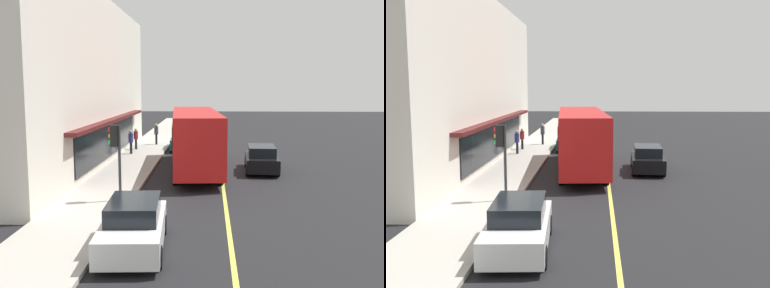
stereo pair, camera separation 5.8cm
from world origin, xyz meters
The scene contains 12 objects.
ground centered at (0.00, 0.00, 0.00)m, with size 120.00×120.00×0.00m, color black.
sidewalk centered at (0.00, 5.54, 0.07)m, with size 80.00×3.12×0.15m, color #B2ADA3.
lane_centre_stripe centered at (0.00, 0.00, 0.00)m, with size 36.00×0.16×0.01m, color #D8D14C.
storefront_building centered at (2.73, 13.08, 5.21)m, with size 26.17×12.57×10.43m.
bus centered at (-0.03, 1.52, 1.99)m, with size 11.28×3.30×3.50m.
traffic_light centered at (-7.39, 4.60, 2.53)m, with size 0.30×0.52×3.20m.
car_white centered at (-12.55, 2.98, 0.74)m, with size 4.40×2.06×1.52m.
car_teal centered at (8.55, 2.76, 0.74)m, with size 4.35×1.96×1.52m.
car_black centered at (-0.01, -2.33, 0.74)m, with size 4.40×2.06×1.52m.
pedestrian_mid_block centered at (7.67, 6.29, 1.09)m, with size 0.34×0.34×1.58m.
pedestrian_by_curb centered at (10.45, 5.07, 1.19)m, with size 0.34×0.34×1.73m.
pedestrian_near_storefront centered at (5.39, 6.26, 1.16)m, with size 0.34×0.34×1.68m.
Camera 2 is at (-25.42, 0.63, 4.98)m, focal length 41.24 mm.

